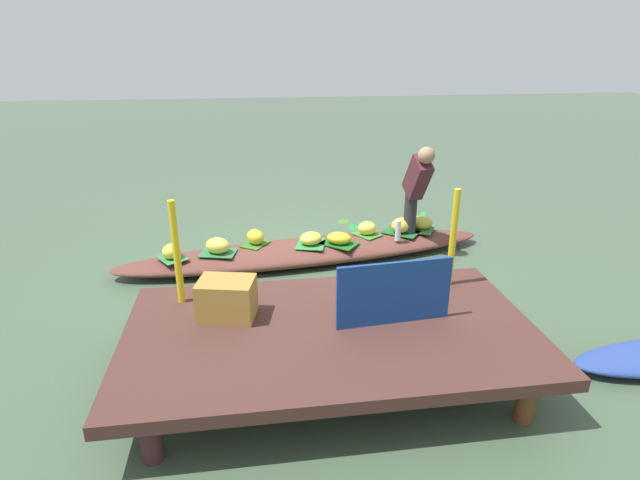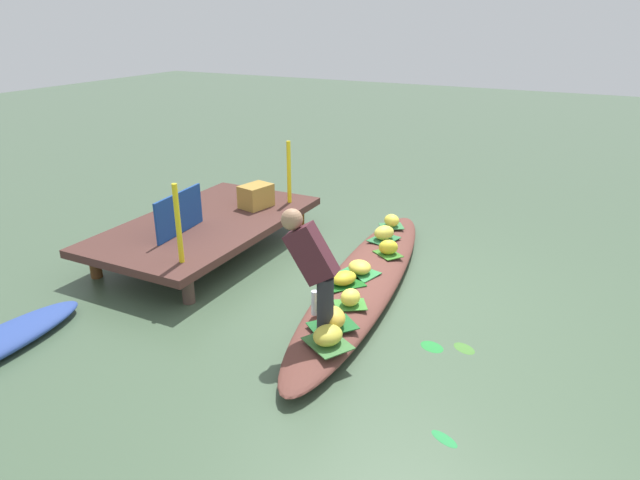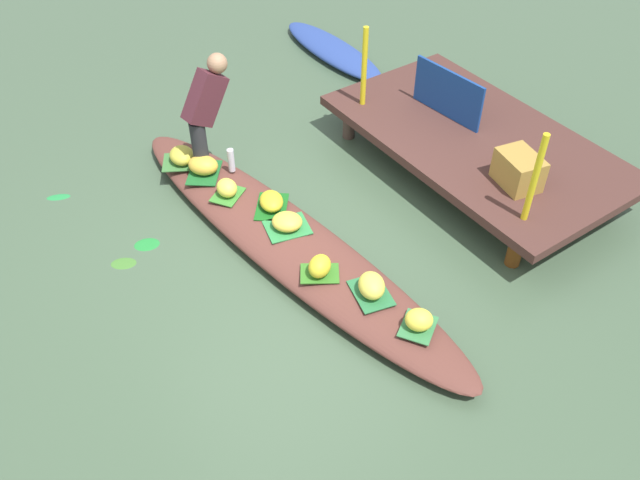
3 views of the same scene
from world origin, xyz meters
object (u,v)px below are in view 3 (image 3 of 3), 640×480
water_bottle (231,160)px  banana_bunch_2 (271,201)px  vendor_boat (286,241)px  banana_bunch_5 (320,266)px  vendor_person (205,107)px  banana_bunch_6 (419,320)px  market_banner (448,93)px  banana_bunch_4 (287,222)px  banana_bunch_1 (372,286)px  produce_crate (519,170)px  banana_bunch_0 (227,188)px  banana_bunch_3 (182,155)px  moored_boat (333,50)px  banana_bunch_7 (203,165)px

water_bottle → banana_bunch_2: bearing=1.7°
vendor_boat → water_bottle: bearing=169.9°
banana_bunch_2 → banana_bunch_5: 1.02m
vendor_person → banana_bunch_6: bearing=5.8°
vendor_person → market_banner: vendor_person is taller
banana_bunch_4 → banana_bunch_6: size_ratio=1.27×
banana_bunch_1 → produce_crate: size_ratio=0.65×
banana_bunch_0 → water_bottle: (-0.33, 0.24, 0.04)m
vendor_person → market_banner: bearing=68.2°
market_banner → produce_crate: size_ratio=2.11×
banana_bunch_2 → banana_bunch_5: banana_bunch_5 is taller
banana_bunch_6 → vendor_person: 3.01m
banana_bunch_5 → banana_bunch_3: bearing=-173.6°
banana_bunch_2 → banana_bunch_3: bearing=-162.0°
moored_boat → market_banner: size_ratio=2.22×
banana_bunch_5 → banana_bunch_0: bearing=-175.0°
banana_bunch_7 → banana_bunch_4: bearing=11.3°
moored_boat → banana_bunch_3: bearing=-65.0°
banana_bunch_1 → vendor_boat: bearing=-170.8°
banana_bunch_4 → water_bottle: (-1.09, 0.02, 0.05)m
banana_bunch_2 → banana_bunch_6: size_ratio=1.33×
banana_bunch_0 → water_bottle: water_bottle is taller
banana_bunch_2 → produce_crate: 2.38m
vendor_boat → banana_bunch_4: size_ratio=16.06×
banana_bunch_3 → produce_crate: produce_crate is taller
produce_crate → banana_bunch_5: bearing=-97.0°
banana_bunch_2 → market_banner: size_ratio=0.33×
vendor_boat → water_bottle: 1.15m
water_bottle → banana_bunch_1: bearing=2.9°
banana_bunch_2 → banana_bunch_7: size_ratio=0.97×
banana_bunch_0 → banana_bunch_6: same height
vendor_boat → market_banner: 2.46m
vendor_boat → banana_bunch_3: bearing=-176.2°
produce_crate → market_banner: bearing=167.8°
vendor_boat → vendor_person: vendor_person is taller
banana_bunch_1 → water_bottle: (-2.20, -0.11, 0.03)m
vendor_boat → moored_boat: vendor_boat is taller
banana_bunch_5 → market_banner: size_ratio=0.26×
vendor_boat → market_banner: market_banner is taller
vendor_boat → water_bottle: size_ratio=17.90×
banana_bunch_6 → market_banner: market_banner is taller
moored_boat → produce_crate: 3.87m
moored_boat → banana_bunch_0: banana_bunch_0 is taller
banana_bunch_5 → market_banner: 2.64m
banana_bunch_0 → banana_bunch_7: (-0.46, -0.02, 0.01)m
banana_bunch_1 → banana_bunch_5: 0.49m
moored_boat → banana_bunch_6: size_ratio=9.07×
produce_crate → banana_bunch_2: bearing=-122.7°
moored_boat → banana_bunch_2: banana_bunch_2 is taller
vendor_person → market_banner: 2.58m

